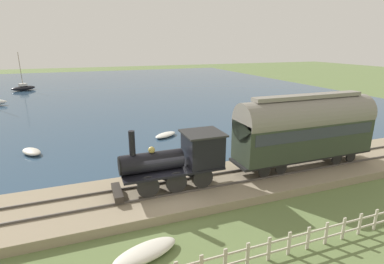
{
  "coord_description": "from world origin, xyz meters",
  "views": [
    {
      "loc": [
        -13.93,
        3.92,
        8.24
      ],
      "look_at": [
        7.41,
        -4.1,
        1.45
      ],
      "focal_mm": 28.0,
      "sensor_mm": 36.0,
      "label": 1
    }
  ],
  "objects": [
    {
      "name": "harbor_water",
      "position": [
        43.36,
        0.0,
        0.0
      ],
      "size": [
        80.0,
        80.0,
        0.01
      ],
      "color": "#2D4760",
      "rests_on": "ground"
    },
    {
      "name": "rowboat_mid_harbor",
      "position": [
        11.4,
        -3.01,
        0.18
      ],
      "size": [
        2.11,
        2.57,
        0.35
      ],
      "rotation": [
        0.0,
        0.0,
        0.54
      ],
      "color": "silver",
      "rests_on": "harbor_water"
    },
    {
      "name": "rowboat_near_shore",
      "position": [
        10.7,
        7.89,
        0.22
      ],
      "size": [
        2.3,
        1.94,
        0.42
      ],
      "rotation": [
        0.0,
        0.0,
        -1.04
      ],
      "color": "beige",
      "rests_on": "harbor_water"
    },
    {
      "name": "sailboat_black",
      "position": [
        47.51,
        13.48,
        0.5
      ],
      "size": [
        3.38,
        4.35,
        6.7
      ],
      "rotation": [
        0.0,
        0.0,
        0.52
      ],
      "color": "black",
      "rests_on": "harbor_water"
    },
    {
      "name": "ground_plane",
      "position": [
        0.0,
        0.0,
        0.0
      ],
      "size": [
        200.0,
        200.0,
        0.0
      ],
      "primitive_type": "plane",
      "color": "#607542"
    },
    {
      "name": "beached_dinghy",
      "position": [
        -3.84,
        2.12,
        0.22
      ],
      "size": [
        1.88,
        3.0,
        0.44
      ],
      "color": "beige",
      "rests_on": "ground"
    },
    {
      "name": "picket_fence",
      "position": [
        -5.72,
        -0.0,
        0.53
      ],
      "size": [
        0.06,
        20.14,
        1.05
      ],
      "color": "beige",
      "rests_on": "ground"
    },
    {
      "name": "passenger_coach",
      "position": [
        0.56,
        -9.17,
        3.16
      ],
      "size": [
        2.33,
        9.64,
        4.63
      ],
      "color": "black",
      "rests_on": "rail_embankment"
    },
    {
      "name": "steam_locomotive",
      "position": [
        0.56,
        -0.9,
        2.3
      ],
      "size": [
        2.1,
        6.09,
        3.42
      ],
      "color": "black",
      "rests_on": "rail_embankment"
    },
    {
      "name": "rail_embankment",
      "position": [
        0.56,
        0.0,
        0.25
      ],
      "size": [
        5.0,
        56.0,
        0.61
      ],
      "color": "gray",
      "rests_on": "ground"
    }
  ]
}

